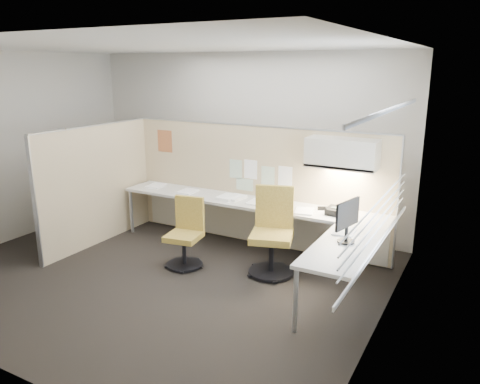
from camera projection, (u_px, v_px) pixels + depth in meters
The scene contains 27 objects.
floor at pixel (160, 273), 6.03m from camera, with size 5.50×4.50×0.01m, color black.
ceiling at pixel (149, 46), 5.30m from camera, with size 5.50×4.50×0.01m, color white.
wall_back at pixel (243, 141), 7.57m from camera, with size 5.50×0.02×2.80m, color beige.
wall_left at pixel (8, 148), 6.94m from camera, with size 0.02×4.50×2.80m, color beige.
wall_right at pixel (386, 196), 4.39m from camera, with size 0.02×4.50×2.80m, color beige.
window_pane at pixel (385, 180), 4.37m from camera, with size 0.01×2.80×1.30m, color #A6B2C1.
partition_back at pixel (255, 186), 6.90m from camera, with size 4.10×0.06×1.75m, color #C5B088.
partition_left at pixel (98, 185), 6.92m from camera, with size 0.06×2.20×1.75m, color #C5B088.
desk at pixel (264, 216), 6.40m from camera, with size 4.00×2.07×0.73m.
overhead_bin at pixel (342, 153), 5.94m from camera, with size 0.90×0.36×0.38m, color beige.
task_light_strip at pixel (341, 169), 5.99m from camera, with size 0.60×0.06×0.02m, color #FFEABF.
pinned_papers at pixel (258, 176), 6.80m from camera, with size 1.01×0.00×0.47m.
poster at pixel (165, 141), 7.48m from camera, with size 0.28×0.00×0.35m, color orange.
chair_left at pixel (186, 235), 6.18m from camera, with size 0.48×0.50×0.90m.
chair_right at pixel (272, 234), 5.94m from camera, with size 0.64×0.66×1.10m.
monitor at pixel (347, 219), 5.00m from camera, with size 0.19×0.44×0.47m.
phone at pixel (334, 211), 6.00m from camera, with size 0.24×0.23×0.12m.
stapler at pixel (323, 208), 6.20m from camera, with size 0.14×0.04×0.05m, color black.
tape_dispenser at pixel (334, 210), 6.13m from camera, with size 0.10×0.06×0.06m, color black.
coat_hook at pixel (60, 155), 6.35m from camera, with size 0.18×0.47×1.40m.
paper_stack_0 at pixel (156, 186), 7.42m from camera, with size 0.23×0.30×0.03m, color white.
paper_stack_1 at pixel (188, 191), 7.09m from camera, with size 0.23×0.30×0.02m, color white.
paper_stack_2 at pixel (228, 197), 6.73m from camera, with size 0.23×0.30×0.05m, color white.
paper_stack_3 at pixel (257, 202), 6.54m from camera, with size 0.23×0.30×0.02m, color white.
paper_stack_4 at pixel (304, 211), 6.13m from camera, with size 0.23×0.30×0.02m, color white.
paper_stack_5 at pixel (344, 232), 5.37m from camera, with size 0.23×0.30×0.02m, color white.
paper_stack_6 at pixel (235, 198), 6.73m from camera, with size 0.23×0.30×0.04m, color white.
Camera 1 is at (3.57, -4.37, 2.58)m, focal length 35.00 mm.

